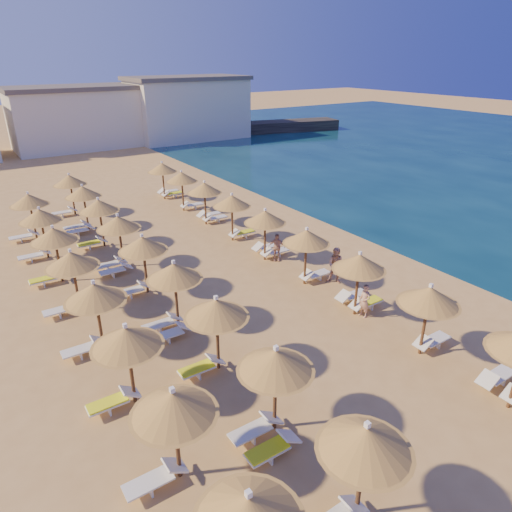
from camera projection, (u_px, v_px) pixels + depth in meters
ground at (283, 319)px, 20.16m from camera, size 220.00×220.00×0.00m
jetty at (242, 128)px, 66.95m from camera, size 30.11×10.88×1.50m
hotel_blocks at (81, 117)px, 55.40m from camera, size 46.77×10.02×8.10m
parasol_row_east at (306, 238)px, 22.29m from camera, size 2.36×38.02×3.07m
parasol_row_west at (174, 273)px, 18.75m from camera, size 2.36×38.02×3.07m
parasol_row_inland at (82, 276)px, 18.47m from camera, size 2.36×27.32×3.07m
loungers at (218, 302)px, 20.91m from camera, size 13.37×37.14×0.66m
beachgoer_b at (336, 266)px, 23.04m from camera, size 1.14×1.17×1.91m
beachgoer_c at (277, 247)px, 25.60m from camera, size 1.00×0.88×1.62m
beachgoer_a at (365, 301)px, 20.10m from camera, size 0.39×0.58×1.55m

